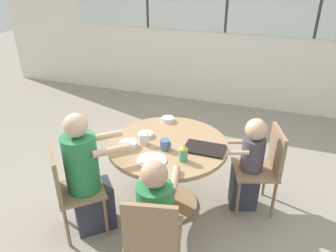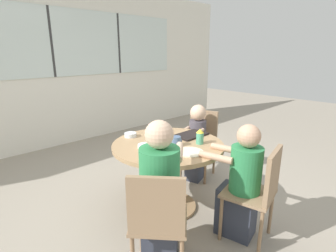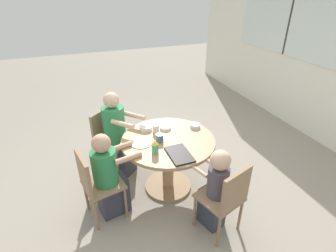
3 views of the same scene
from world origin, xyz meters
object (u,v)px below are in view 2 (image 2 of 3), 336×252
at_px(milk_carton_small, 159,145).
at_px(bowl_white_shallow, 145,146).
at_px(chair_for_woman_green_shirt, 260,188).
at_px(person_man_blue_shirt, 160,202).
at_px(bowl_cereal, 130,135).
at_px(bowl_fruit, 156,154).
at_px(chair_for_toddler, 201,137).
at_px(coffee_mug, 176,141).
at_px(person_toddler, 196,144).
at_px(chair_for_man_blue_shirt, 158,217).
at_px(sippy_cup, 200,136).
at_px(person_woman_green_shirt, 241,186).

bearing_deg(milk_carton_small, bowl_white_shallow, 108.74).
height_order(chair_for_woman_green_shirt, milk_carton_small, chair_for_woman_green_shirt).
distance_m(person_man_blue_shirt, bowl_white_shallow, 0.69).
bearing_deg(person_man_blue_shirt, bowl_cereal, 114.01).
bearing_deg(person_man_blue_shirt, bowl_fruit, 101.17).
distance_m(chair_for_toddler, coffee_mug, 1.00).
height_order(person_toddler, milk_carton_small, person_toddler).
distance_m(milk_carton_small, bowl_cereal, 0.52).
relative_size(chair_for_toddler, milk_carton_small, 8.27).
height_order(coffee_mug, bowl_white_shallow, coffee_mug).
distance_m(chair_for_toddler, bowl_cereal, 1.07).
distance_m(person_man_blue_shirt, bowl_cereal, 1.06).
bearing_deg(coffee_mug, chair_for_man_blue_shirt, -143.96).
distance_m(person_toddler, coffee_mug, 0.86).
height_order(sippy_cup, milk_carton_small, sippy_cup).
height_order(chair_for_man_blue_shirt, milk_carton_small, chair_for_man_blue_shirt).
distance_m(chair_for_woman_green_shirt, chair_for_toddler, 1.39).
bearing_deg(person_man_blue_shirt, sippy_cup, 67.76).
height_order(chair_for_toddler, bowl_fruit, chair_for_toddler).
xyz_separation_m(chair_for_man_blue_shirt, milk_carton_small, (0.49, 0.54, 0.26)).
bearing_deg(chair_for_toddler, chair_for_man_blue_shirt, 101.94).
bearing_deg(person_man_blue_shirt, chair_for_woman_green_shirt, 20.86).
relative_size(coffee_mug, bowl_cereal, 0.74).
height_order(chair_for_man_blue_shirt, person_toddler, person_toddler).
height_order(chair_for_woman_green_shirt, coffee_mug, chair_for_woman_green_shirt).
bearing_deg(bowl_cereal, person_man_blue_shirt, -114.17).
bearing_deg(person_woman_green_shirt, bowl_white_shallow, 104.77).
relative_size(sippy_cup, bowl_white_shallow, 1.09).
relative_size(chair_for_man_blue_shirt, milk_carton_small, 8.27).
bearing_deg(person_woman_green_shirt, sippy_cup, 71.74).
xyz_separation_m(chair_for_man_blue_shirt, person_woman_green_shirt, (0.86, -0.13, -0.04)).
distance_m(chair_for_man_blue_shirt, person_man_blue_shirt, 0.16).
distance_m(chair_for_woman_green_shirt, milk_carton_small, 0.96).
relative_size(person_man_blue_shirt, bowl_white_shallow, 8.24).
bearing_deg(person_toddler, chair_for_toddler, -90.00).
height_order(bowl_cereal, bowl_fruit, bowl_fruit).
bearing_deg(bowl_fruit, chair_for_man_blue_shirt, -130.11).
height_order(chair_for_toddler, person_woman_green_shirt, person_woman_green_shirt).
xyz_separation_m(person_man_blue_shirt, bowl_cereal, (0.42, 0.95, 0.21)).
bearing_deg(coffee_mug, person_woman_green_shirt, -76.72).
relative_size(person_toddler, bowl_cereal, 7.66).
relative_size(chair_for_toddler, bowl_white_shallow, 6.09).
bearing_deg(person_man_blue_shirt, bowl_white_shallow, 108.58).
height_order(sippy_cup, bowl_cereal, sippy_cup).
xyz_separation_m(person_toddler, sippy_cup, (-0.52, -0.47, 0.33)).
xyz_separation_m(person_woman_green_shirt, sippy_cup, (0.06, 0.52, 0.33)).
distance_m(coffee_mug, bowl_fruit, 0.34).
relative_size(chair_for_woman_green_shirt, chair_for_toddler, 1.00).
relative_size(chair_for_toddler, bowl_fruit, 5.46).
bearing_deg(person_woman_green_shirt, chair_for_woman_green_shirt, -90.00).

